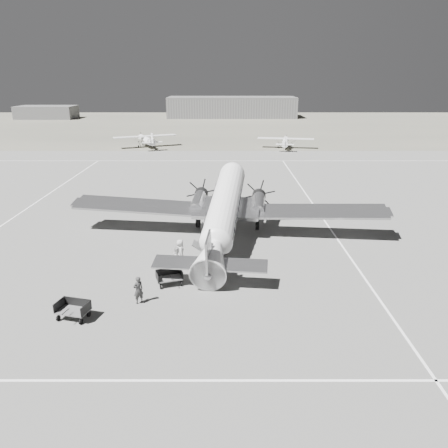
{
  "coord_description": "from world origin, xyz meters",
  "views": [
    {
      "loc": [
        2.45,
        -30.33,
        12.99
      ],
      "look_at": [
        2.44,
        1.51,
        2.2
      ],
      "focal_mm": 35.0,
      "sensor_mm": 36.0,
      "label": 1
    }
  ],
  "objects": [
    {
      "name": "ramp_agent",
      "position": [
        -0.85,
        -1.93,
        0.83
      ],
      "size": [
        0.89,
        0.99,
        1.66
      ],
      "primitive_type": "imported",
      "rotation": [
        0.0,
        0.0,
        1.18
      ],
      "color": "#B1B1AF",
      "rests_on": "ground"
    },
    {
      "name": "light_plane_left",
      "position": [
        -12.5,
        53.94,
        1.26
      ],
      "size": [
        15.14,
        13.99,
        2.52
      ],
      "primitive_type": null,
      "rotation": [
        0.0,
        0.0,
        0.42
      ],
      "color": "white",
      "rests_on": "ground"
    },
    {
      "name": "taxi_line_horizon",
      "position": [
        0.0,
        40.0,
        0.01
      ],
      "size": [
        90.0,
        0.15,
        0.01
      ],
      "primitive_type": "cube",
      "color": "white",
      "rests_on": "ground"
    },
    {
      "name": "passenger",
      "position": [
        -0.74,
        -0.95,
        0.92
      ],
      "size": [
        0.8,
        1.02,
        1.83
      ],
      "primitive_type": "imported",
      "rotation": [
        0.0,
        0.0,
        1.83
      ],
      "color": "#B3B4B1",
      "rests_on": "ground"
    },
    {
      "name": "hangar_main",
      "position": [
        5.0,
        120.0,
        3.3
      ],
      "size": [
        42.0,
        14.0,
        6.6
      ],
      "color": "slate",
      "rests_on": "ground"
    },
    {
      "name": "taxi_line_left",
      "position": [
        -18.0,
        10.0,
        0.01
      ],
      "size": [
        0.15,
        60.0,
        0.01
      ],
      "primitive_type": "cube",
      "color": "white",
      "rests_on": "ground"
    },
    {
      "name": "taxi_line_right",
      "position": [
        12.0,
        0.0,
        0.01
      ],
      "size": [
        0.15,
        80.0,
        0.01
      ],
      "primitive_type": "cube",
      "color": "white",
      "rests_on": "ground"
    },
    {
      "name": "dc3_airliner",
      "position": [
        2.44,
        3.51,
        2.6
      ],
      "size": [
        29.24,
        21.88,
        5.2
      ],
      "primitive_type": null,
      "rotation": [
        0.0,
        0.0,
        -0.11
      ],
      "color": "#A7A7A9",
      "rests_on": "ground"
    },
    {
      "name": "taxi_line_near",
      "position": [
        0.0,
        -14.0,
        0.01
      ],
      "size": [
        60.0,
        0.15,
        0.01
      ],
      "primitive_type": "cube",
      "color": "white",
      "rests_on": "ground"
    },
    {
      "name": "baggage_cart_near",
      "position": [
        -1.13,
        -4.45,
        0.5
      ],
      "size": [
        2.05,
        1.73,
        0.99
      ],
      "primitive_type": null,
      "rotation": [
        0.0,
        0.0,
        0.32
      ],
      "color": "#555555",
      "rests_on": "ground"
    },
    {
      "name": "grass_infield",
      "position": [
        0.0,
        95.0,
        0.0
      ],
      "size": [
        260.0,
        90.0,
        0.01
      ],
      "primitive_type": "cube",
      "color": "#696659",
      "rests_on": "ground"
    },
    {
      "name": "shed_secondary",
      "position": [
        -55.0,
        115.0,
        2.0
      ],
      "size": [
        18.0,
        10.0,
        4.0
      ],
      "primitive_type": "cube",
      "color": "#555555",
      "rests_on": "ground"
    },
    {
      "name": "baggage_cart_far",
      "position": [
        -6.05,
        -8.69,
        0.52
      ],
      "size": [
        2.13,
        1.73,
        1.05
      ],
      "primitive_type": null,
      "rotation": [
        0.0,
        0.0,
        -0.25
      ],
      "color": "#555555",
      "rests_on": "ground"
    },
    {
      "name": "ground",
      "position": [
        0.0,
        0.0,
        0.0
      ],
      "size": [
        260.0,
        260.0,
        0.0
      ],
      "primitive_type": "plane",
      "color": "slate",
      "rests_on": "ground"
    },
    {
      "name": "light_plane_right",
      "position": [
        14.05,
        52.65,
        1.11
      ],
      "size": [
        11.95,
        10.29,
        2.22
      ],
      "primitive_type": null,
      "rotation": [
        0.0,
        0.0,
        -0.16
      ],
      "color": "white",
      "rests_on": "ground"
    },
    {
      "name": "ground_crew",
      "position": [
        -2.69,
        -6.87,
        0.87
      ],
      "size": [
        0.76,
        0.71,
        1.74
      ],
      "primitive_type": "imported",
      "rotation": [
        0.0,
        0.0,
        3.79
      ],
      "color": "#2F2F2F",
      "rests_on": "ground"
    }
  ]
}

